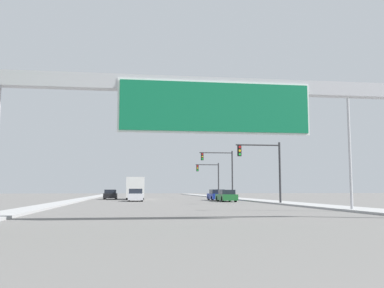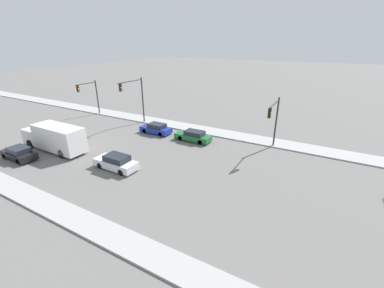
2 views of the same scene
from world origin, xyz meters
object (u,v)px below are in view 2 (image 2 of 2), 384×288
Objects in this scene: car_mid_left at (116,162)px; traffic_light_far_intersection at (90,93)px; truck_box_primary at (55,138)px; traffic_light_near_intersection at (274,117)px; car_near_left at (19,153)px; car_far_center at (156,129)px; car_far_left at (193,136)px; traffic_light_mid_block at (136,94)px.

traffic_light_far_intersection is (12.48, 17.72, 3.18)m from car_mid_left.
car_mid_left is 21.90m from traffic_light_far_intersection.
truck_box_primary is 25.15m from traffic_light_near_intersection.
car_far_center is at bearing -29.39° from car_near_left.
traffic_light_far_intersection is at bearing 84.53° from car_far_left.
car_mid_left is 0.99× the size of car_far_left.
traffic_light_far_intersection is at bearing 88.97° from traffic_light_mid_block.
car_far_left is 16.33m from truck_box_primary.
truck_box_primary is (3.50, -1.32, 0.92)m from car_near_left.
traffic_light_far_intersection reaches higher than truck_box_primary.
car_far_center reaches higher than car_far_left.
car_near_left is 17.70m from traffic_light_far_intersection.
car_near_left is 16.59m from traffic_light_mid_block.
car_near_left is 3.85m from truck_box_primary.
traffic_light_mid_block is (-0.02, 20.00, 0.61)m from traffic_light_near_intersection.
car_near_left is (-14.00, 7.89, -0.01)m from car_far_center.
truck_box_primary is at bearing -146.65° from traffic_light_far_intersection.
truck_box_primary is 15.12m from traffic_light_far_intersection.
car_near_left is 0.71× the size of traffic_light_near_intersection.
car_near_left is at bearing 124.40° from traffic_light_near_intersection.
traffic_light_near_intersection is 1.04× the size of traffic_light_far_intersection.
car_far_left is 0.78× the size of traffic_light_near_intersection.
car_near_left is at bearing 107.92° from car_mid_left.
car_mid_left is 0.66× the size of traffic_light_mid_block.
traffic_light_near_intersection is (15.82, -23.11, 3.40)m from car_near_left.
traffic_light_near_intersection reaches higher than car_far_center.
car_far_left is at bearing -90.00° from car_far_center.
car_mid_left is at bearing 135.09° from traffic_light_near_intersection.
traffic_light_far_intersection is (1.98, 14.78, 3.22)m from car_far_center.
car_mid_left is 9.55m from truck_box_primary.
car_far_center is 0.63× the size of traffic_light_mid_block.
car_near_left is at bearing -156.66° from traffic_light_far_intersection.
traffic_light_far_intersection is at bearing 33.35° from truck_box_primary.
car_far_left is at bearing -15.74° from car_mid_left.
car_far_left is 21.02m from traffic_light_far_intersection.
truck_box_primary is at bearing 171.73° from traffic_light_mid_block.
car_near_left is at bearing 135.44° from car_far_left.
car_far_left is 0.52× the size of truck_box_primary.
traffic_light_mid_block reaches higher than car_near_left.
traffic_light_far_intersection is (0.18, 10.00, -0.77)m from traffic_light_mid_block.
car_far_center is at bearing 15.63° from car_mid_left.
traffic_light_far_intersection reaches higher than car_near_left.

